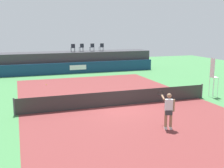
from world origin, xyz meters
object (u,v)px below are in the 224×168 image
(spectator_chair_far_left, at_px, (73,47))
(tennis_ball, at_px, (46,84))
(spectator_chair_left, at_px, (82,47))
(spectator_chair_center, at_px, (92,47))
(umpire_chair, at_px, (213,75))
(net_post_near, at_px, (14,107))
(tennis_player, at_px, (168,110))
(spectator_chair_right, at_px, (102,47))
(net_post_far, at_px, (202,91))

(spectator_chair_far_left, bearing_deg, tennis_ball, -118.86)
(spectator_chair_far_left, height_order, spectator_chair_left, same)
(spectator_chair_center, bearing_deg, spectator_chair_left, 172.81)
(spectator_chair_center, bearing_deg, umpire_chair, -72.80)
(net_post_near, height_order, tennis_ball, net_post_near)
(net_post_near, bearing_deg, spectator_chair_far_left, 67.17)
(net_post_near, xyz_separation_m, tennis_player, (7.05, -4.63, 0.46))
(spectator_chair_right, distance_m, tennis_player, 19.99)
(spectator_chair_right, distance_m, net_post_far, 15.52)
(spectator_chair_left, relative_size, net_post_near, 0.89)
(net_post_near, distance_m, net_post_far, 12.40)
(spectator_chair_left, xyz_separation_m, net_post_far, (5.03, -15.34, -2.19))
(tennis_player, bearing_deg, umpire_chair, 36.69)
(net_post_near, xyz_separation_m, net_post_far, (12.40, 0.00, 0.00))
(tennis_player, bearing_deg, net_post_far, 40.86)
(spectator_chair_far_left, height_order, tennis_ball, spectator_chair_far_left)
(umpire_chair, relative_size, tennis_ball, 40.59)
(spectator_chair_center, bearing_deg, spectator_chair_far_left, -174.82)
(tennis_player, height_order, tennis_ball, tennis_player)
(spectator_chair_far_left, distance_m, tennis_ball, 8.16)
(spectator_chair_center, bearing_deg, tennis_ball, -130.62)
(umpire_chair, xyz_separation_m, tennis_ball, (-10.67, 8.22, -1.55))
(tennis_ball, bearing_deg, spectator_chair_far_left, 61.14)
(net_post_far, bearing_deg, tennis_player, -139.14)
(spectator_chair_left, distance_m, umpire_chair, 16.47)
(tennis_player, bearing_deg, spectator_chair_right, 82.44)
(umpire_chair, distance_m, net_post_near, 13.30)
(umpire_chair, distance_m, tennis_ball, 13.56)
(spectator_chair_right, xyz_separation_m, tennis_player, (-2.62, -19.74, -1.73))
(spectator_chair_far_left, xyz_separation_m, umpire_chair, (6.95, -14.98, -1.11))
(umpire_chair, xyz_separation_m, tennis_player, (-6.21, -4.63, -0.63))
(net_post_far, bearing_deg, tennis_ball, 140.06)
(spectator_chair_right, xyz_separation_m, net_post_near, (-9.67, -15.12, -2.19))
(spectator_chair_left, bearing_deg, net_post_near, -115.66)
(spectator_chair_center, relative_size, spectator_chair_right, 1.00)
(umpire_chair, bearing_deg, spectator_chair_left, 111.00)
(spectator_chair_right, bearing_deg, spectator_chair_center, 176.43)
(spectator_chair_right, height_order, umpire_chair, spectator_chair_right)
(net_post_far, distance_m, tennis_player, 7.09)
(spectator_chair_far_left, relative_size, spectator_chair_center, 1.00)
(spectator_chair_center, xyz_separation_m, tennis_player, (-1.51, -19.81, -1.73))
(umpire_chair, relative_size, net_post_near, 2.76)
(spectator_chair_far_left, height_order, tennis_player, spectator_chair_far_left)
(tennis_player, bearing_deg, spectator_chair_center, 85.65)
(spectator_chair_left, xyz_separation_m, tennis_ball, (-4.79, -7.11, -2.66))
(net_post_far, relative_size, tennis_player, 0.56)
(umpire_chair, height_order, tennis_player, umpire_chair)
(spectator_chair_far_left, bearing_deg, umpire_chair, -65.12)
(net_post_near, height_order, net_post_far, same)
(umpire_chair, height_order, tennis_ball, umpire_chair)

